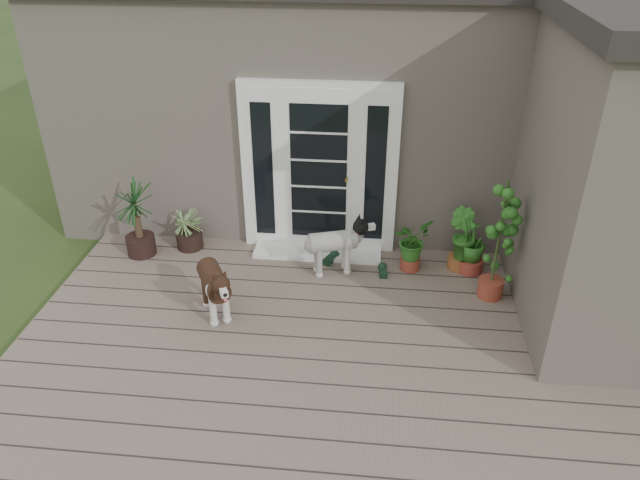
# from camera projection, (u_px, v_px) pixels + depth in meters

# --- Properties ---
(deck) EXTENTS (6.20, 4.60, 0.12)m
(deck) POSITION_uv_depth(u_px,v_px,m) (316.00, 364.00, 5.91)
(deck) COLOR #6B5B4C
(deck) RESTS_ON ground
(house_main) EXTENTS (7.40, 4.00, 3.10)m
(house_main) POSITION_uv_depth(u_px,v_px,m) (347.00, 93.00, 8.83)
(house_main) COLOR #665E54
(house_main) RESTS_ON ground
(house_wing) EXTENTS (1.60, 2.40, 3.10)m
(house_wing) POSITION_uv_depth(u_px,v_px,m) (622.00, 193.00, 5.85)
(house_wing) COLOR #665E54
(house_wing) RESTS_ON ground
(door_unit) EXTENTS (1.90, 0.14, 2.15)m
(door_unit) POSITION_uv_depth(u_px,v_px,m) (319.00, 169.00, 7.26)
(door_unit) COLOR white
(door_unit) RESTS_ON deck
(door_step) EXTENTS (1.60, 0.40, 0.05)m
(door_step) POSITION_uv_depth(u_px,v_px,m) (317.00, 252.00, 7.61)
(door_step) COLOR white
(door_step) RESTS_ON deck
(brindle_dog) EXTENTS (0.66, 0.84, 0.65)m
(brindle_dog) POSITION_uv_depth(u_px,v_px,m) (215.00, 289.00, 6.36)
(brindle_dog) COLOR #3F2517
(brindle_dog) RESTS_ON deck
(white_dog) EXTENTS (0.82, 0.54, 0.63)m
(white_dog) POSITION_uv_depth(u_px,v_px,m) (333.00, 250.00, 7.10)
(white_dog) COLOR beige
(white_dog) RESTS_ON deck
(spider_plant) EXTENTS (0.69, 0.69, 0.60)m
(spider_plant) POSITION_uv_depth(u_px,v_px,m) (188.00, 227.00, 7.62)
(spider_plant) COLOR #9FBB73
(spider_plant) RESTS_ON deck
(yucca) EXTENTS (0.83, 0.83, 0.99)m
(yucca) POSITION_uv_depth(u_px,v_px,m) (137.00, 219.00, 7.38)
(yucca) COLOR #113413
(yucca) RESTS_ON deck
(herb_a) EXTENTS (0.62, 0.62, 0.57)m
(herb_a) POSITION_uv_depth(u_px,v_px,m) (411.00, 248.00, 7.18)
(herb_a) COLOR #18551E
(herb_a) RESTS_ON deck
(herb_b) EXTENTS (0.53, 0.53, 0.56)m
(herb_b) POSITION_uv_depth(u_px,v_px,m) (460.00, 248.00, 7.20)
(herb_b) COLOR #1A5E20
(herb_b) RESTS_ON deck
(herb_c) EXTENTS (0.49, 0.49, 0.54)m
(herb_c) POSITION_uv_depth(u_px,v_px,m) (472.00, 251.00, 7.14)
(herb_c) COLOR #1B4F16
(herb_c) RESTS_ON deck
(sapling) EXTENTS (0.55, 0.55, 1.49)m
(sapling) POSITION_uv_depth(u_px,v_px,m) (499.00, 239.00, 6.45)
(sapling) COLOR #27641C
(sapling) RESTS_ON deck
(clog_left) EXTENTS (0.15, 0.28, 0.08)m
(clog_left) POSITION_uv_depth(u_px,v_px,m) (383.00, 271.00, 7.20)
(clog_left) COLOR black
(clog_left) RESTS_ON deck
(clog_right) EXTENTS (0.25, 0.33, 0.09)m
(clog_right) POSITION_uv_depth(u_px,v_px,m) (331.00, 258.00, 7.45)
(clog_right) COLOR #14321D
(clog_right) RESTS_ON deck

